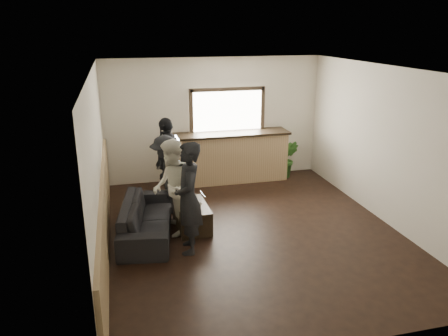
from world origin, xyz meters
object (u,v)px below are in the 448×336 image
object	(u,v)px
coffee_table	(192,216)
cup_a	(185,200)
potted_plant	(287,159)
cup_b	(199,206)
bar_counter	(230,154)
person_a	(189,198)
sofa	(147,218)
person_d	(168,159)
person_b	(172,188)
person_c	(166,175)

from	to	relation	value
coffee_table	cup_a	xyz separation A→B (m)	(-0.09, 0.13, 0.27)
potted_plant	cup_b	bearing A→B (deg)	-137.54
bar_counter	person_a	size ratio (longest dim) A/B	1.50
sofa	person_d	world-z (taller)	person_d
cup_b	coffee_table	bearing A→B (deg)	117.74
sofa	person_a	size ratio (longest dim) A/B	1.15
sofa	person_d	xyz separation A→B (m)	(0.57, 1.57, 0.56)
cup_b	person_b	world-z (taller)	person_b
coffee_table	sofa	bearing A→B (deg)	-174.46
person_a	person_b	xyz separation A→B (m)	(-0.17, 0.69, -0.06)
cup_b	person_b	bearing A→B (deg)	174.13
bar_counter	person_b	size ratio (longest dim) A/B	1.62
coffee_table	person_d	size ratio (longest dim) A/B	0.57
coffee_table	potted_plant	bearing A→B (deg)	39.13
sofa	person_a	xyz separation A→B (m)	(0.62, -0.75, 0.60)
coffee_table	cup_b	world-z (taller)	cup_b
cup_a	person_c	xyz separation A→B (m)	(-0.26, 0.63, 0.28)
person_d	person_c	bearing A→B (deg)	19.85
sofa	person_d	bearing A→B (deg)	-11.36
cup_a	person_d	xyz separation A→B (m)	(-0.14, 1.36, 0.38)
person_c	cup_b	bearing A→B (deg)	24.26
person_c	cup_a	bearing A→B (deg)	21.58
coffee_table	cup_a	bearing A→B (deg)	123.34
person_d	bar_counter	bearing A→B (deg)	146.55
cup_b	potted_plant	xyz separation A→B (m)	(2.57, 2.35, -0.03)
person_a	bar_counter	bearing A→B (deg)	161.54
person_a	sofa	bearing A→B (deg)	-133.30
bar_counter	potted_plant	xyz separation A→B (m)	(1.37, -0.10, -0.19)
person_a	person_c	world-z (taller)	person_a
bar_counter	person_a	xyz separation A→B (m)	(-1.47, -3.09, 0.26)
potted_plant	person_b	world-z (taller)	person_b
person_b	person_d	distance (m)	1.63
potted_plant	person_d	size ratio (longest dim) A/B	0.53
cup_a	person_d	distance (m)	1.42
person_d	cup_a	bearing A→B (deg)	35.29
sofa	person_d	size ratio (longest dim) A/B	1.20
sofa	cup_b	xyz separation A→B (m)	(0.90, -0.10, 0.18)
potted_plant	person_c	world-z (taller)	person_c
bar_counter	person_d	size ratio (longest dim) A/B	1.57
person_a	person_b	size ratio (longest dim) A/B	1.08
person_b	person_a	bearing A→B (deg)	15.42
cup_a	cup_b	world-z (taller)	cup_b
person_a	potted_plant	bearing A→B (deg)	143.47
potted_plant	person_b	distance (m)	3.81
person_a	person_c	bearing A→B (deg)	-166.92
person_a	coffee_table	bearing A→B (deg)	174.57
cup_b	person_a	size ratio (longest dim) A/B	0.06
cup_a	person_a	bearing A→B (deg)	-95.58
sofa	coffee_table	bearing A→B (deg)	-75.76
cup_a	cup_b	bearing A→B (deg)	-59.80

